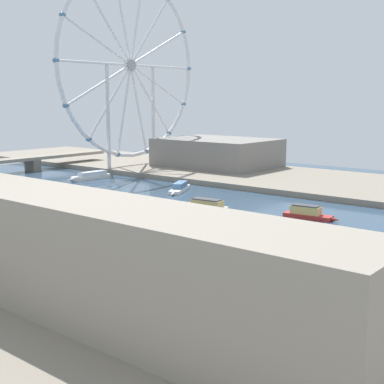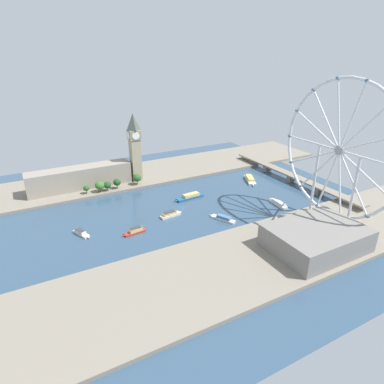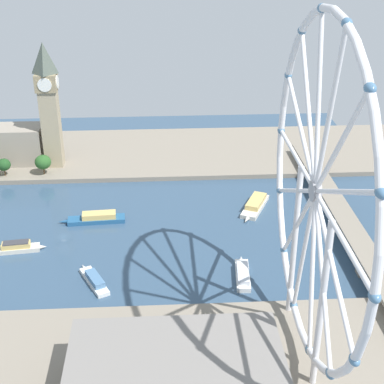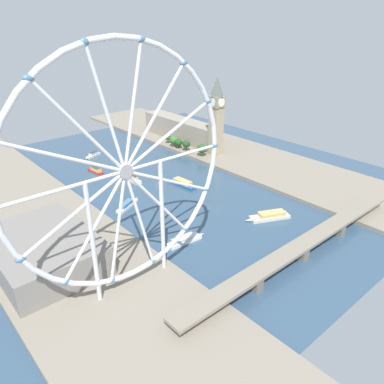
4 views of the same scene
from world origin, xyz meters
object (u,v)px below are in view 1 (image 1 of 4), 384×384
object	(u,v)px
riverside_hall	(217,152)
tour_boat_1	(205,206)
ferris_wheel	(131,66)
tour_boat_0	(179,188)
tour_boat_5	(308,213)
tour_boat_4	(91,176)
tour_boat_6	(98,205)
parliament_block	(109,263)

from	to	relation	value
riverside_hall	tour_boat_1	distance (m)	136.87
ferris_wheel	tour_boat_0	distance (m)	120.95
tour_boat_1	tour_boat_5	world-z (taller)	tour_boat_5
riverside_hall	tour_boat_4	xyz separation A→B (m)	(-81.88, 34.39, -10.31)
tour_boat_5	tour_boat_6	world-z (taller)	tour_boat_6
riverside_hall	tour_boat_6	bearing A→B (deg)	-163.97
parliament_block	tour_boat_1	world-z (taller)	parliament_block
riverside_hall	tour_boat_0	bearing A→B (deg)	-155.94
riverside_hall	ferris_wheel	bearing A→B (deg)	121.63
tour_boat_1	ferris_wheel	bearing A→B (deg)	-38.96
tour_boat_6	tour_boat_1	bearing A→B (deg)	34.05
tour_boat_5	tour_boat_1	bearing A→B (deg)	-167.24
parliament_block	tour_boat_5	size ratio (longest dim) A/B	4.97
parliament_block	tour_boat_0	bearing A→B (deg)	36.20
tour_boat_1	tour_boat_6	xyz separation A→B (m)	(-28.82, 37.20, 0.00)
ferris_wheel	riverside_hall	world-z (taller)	ferris_wheel
riverside_hall	tour_boat_4	size ratio (longest dim) A/B	2.53
riverside_hall	tour_boat_0	world-z (taller)	riverside_hall
parliament_block	ferris_wheel	size ratio (longest dim) A/B	0.90
ferris_wheel	tour_boat_1	size ratio (longest dim) A/B	5.21
riverside_hall	tour_boat_5	xyz separation A→B (m)	(-97.50, -119.75, -10.04)
tour_boat_4	tour_boat_6	xyz separation A→B (m)	(-59.16, -74.91, 0.29)
parliament_block	tour_boat_6	bearing A→B (deg)	50.39
parliament_block	tour_boat_1	xyz separation A→B (m)	(111.96, 63.27, -13.16)
parliament_block	riverside_hall	world-z (taller)	parliament_block
tour_boat_1	tour_boat_4	bearing A→B (deg)	-21.70
parliament_block	tour_boat_4	world-z (taller)	parliament_block
ferris_wheel	tour_boat_0	world-z (taller)	ferris_wheel
parliament_block	ferris_wheel	distance (m)	277.31
tour_boat_5	tour_boat_6	bearing A→B (deg)	-157.75
tour_boat_0	parliament_block	bearing A→B (deg)	9.79
parliament_block	tour_boat_5	xyz separation A→B (m)	(126.68, 21.23, -13.18)
ferris_wheel	tour_boat_4	world-z (taller)	ferris_wheel
tour_boat_0	tour_boat_5	world-z (taller)	tour_boat_5
parliament_block	tour_boat_6	xyz separation A→B (m)	(83.14, 100.47, -13.15)
tour_boat_5	riverside_hall	bearing A→B (deg)	134.31
tour_boat_1	tour_boat_5	bearing A→B (deg)	-167.26
tour_boat_0	tour_boat_6	xyz separation A→B (m)	(-60.04, -4.34, 0.38)
tour_boat_4	tour_boat_6	bearing A→B (deg)	56.56
tour_boat_4	tour_boat_6	distance (m)	95.45
parliament_block	ferris_wheel	xyz separation A→B (m)	(193.21, 191.27, 54.66)
tour_boat_1	tour_boat_5	distance (m)	44.54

